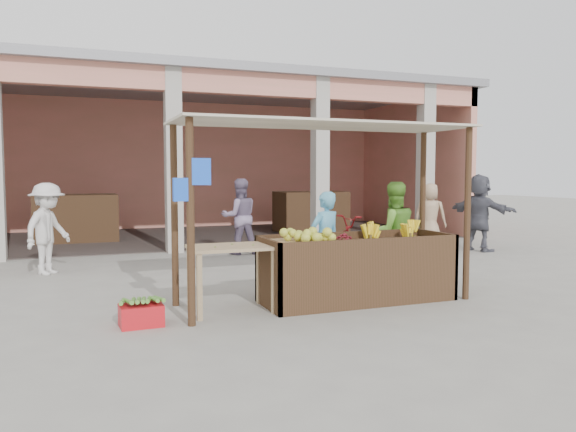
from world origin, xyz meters
name	(u,v)px	position (x,y,z in m)	size (l,w,h in m)	color
ground	(323,304)	(0.00, 0.00, 0.00)	(60.00, 60.00, 0.00)	gray
market_building	(191,139)	(0.05, 8.93, 2.70)	(14.40, 6.40, 4.20)	#E78879
fruit_stall	(357,272)	(0.50, 0.00, 0.40)	(2.60, 0.95, 0.80)	#462A1C
stall_awning	(321,155)	(-0.01, 0.06, 1.98)	(4.09, 1.35, 2.39)	#462A1C
banana_heap	(390,234)	(1.01, 0.01, 0.90)	(1.05, 0.57, 0.19)	yellow
melon_tray	(303,238)	(-0.29, 0.00, 0.90)	(0.78, 0.67, 0.21)	#A38054
berry_heap	(344,238)	(0.29, -0.01, 0.86)	(0.40, 0.32, 0.13)	maroon
side_table	(231,257)	(-1.25, 0.03, 0.69)	(1.04, 0.70, 0.83)	tan
papaya_pile	(231,239)	(-1.25, 0.03, 0.92)	(0.62, 0.36, 0.18)	#488A2D
red_crate	(141,315)	(-2.39, -0.25, 0.12)	(0.47, 0.34, 0.25)	red
plantain_bundle	(141,301)	(-2.39, -0.25, 0.28)	(0.39, 0.27, 0.08)	#5A9837
produce_sacks	(327,233)	(2.58, 5.43, 0.30)	(0.79, 0.49, 0.60)	maroon
vendor_blue	(325,237)	(0.41, 0.84, 0.78)	(0.59, 0.43, 1.56)	#5CB4DC
vendor_green	(393,230)	(1.60, 0.87, 0.84)	(0.81, 0.47, 1.69)	#6CB437
motorcycle	(328,243)	(1.10, 2.21, 0.51)	(1.96, 0.67, 1.02)	maroon
shopper_a	(48,225)	(-3.49, 3.72, 0.85)	(1.09, 0.55, 1.70)	silver
shopper_c	(430,212)	(4.77, 4.37, 0.84)	(0.80, 0.52, 1.67)	tan
shopper_d	(479,210)	(5.40, 3.42, 0.91)	(1.68, 0.69, 1.81)	#4F505C
shopper_f	(240,213)	(0.26, 4.87, 0.89)	(0.87, 0.50, 1.77)	slate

